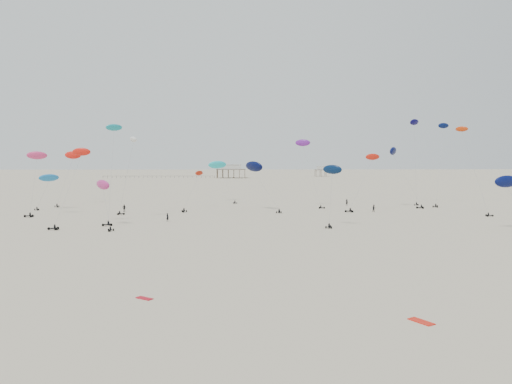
{
  "coord_description": "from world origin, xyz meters",
  "views": [
    {
      "loc": [
        -3.06,
        -11.17,
        13.54
      ],
      "look_at": [
        0.0,
        88.0,
        7.0
      ],
      "focal_mm": 35.0,
      "sensor_mm": 36.0,
      "label": 1
    }
  ],
  "objects_px": {
    "pavilion_small": "(321,172)",
    "rig_0": "(104,190)",
    "pavilion_main": "(231,172)",
    "spectator_0": "(168,221)",
    "rig_9": "(364,176)",
    "rig_4": "(71,161)"
  },
  "relations": [
    {
      "from": "rig_4",
      "to": "spectator_0",
      "type": "bearing_deg",
      "value": 102.21
    },
    {
      "from": "rig_0",
      "to": "rig_4",
      "type": "distance_m",
      "value": 54.63
    },
    {
      "from": "pavilion_small",
      "to": "rig_9",
      "type": "distance_m",
      "value": 264.25
    },
    {
      "from": "pavilion_small",
      "to": "rig_0",
      "type": "relative_size",
      "value": 0.74
    },
    {
      "from": "pavilion_main",
      "to": "spectator_0",
      "type": "bearing_deg",
      "value": -92.04
    },
    {
      "from": "pavilion_small",
      "to": "rig_0",
      "type": "xyz_separation_m",
      "value": [
        -90.81,
        -289.52,
        3.8
      ]
    },
    {
      "from": "rig_0",
      "to": "spectator_0",
      "type": "relative_size",
      "value": 5.73
    },
    {
      "from": "rig_0",
      "to": "pavilion_main",
      "type": "bearing_deg",
      "value": -90.57
    },
    {
      "from": "rig_4",
      "to": "pavilion_main",
      "type": "bearing_deg",
      "value": -128.9
    },
    {
      "from": "pavilion_main",
      "to": "spectator_0",
      "type": "distance_m",
      "value": 252.92
    },
    {
      "from": "rig_0",
      "to": "rig_4",
      "type": "height_order",
      "value": "rig_4"
    },
    {
      "from": "pavilion_small",
      "to": "rig_4",
      "type": "xyz_separation_m",
      "value": [
        -113.81,
        -240.29,
        9.44
      ]
    },
    {
      "from": "pavilion_main",
      "to": "rig_4",
      "type": "height_order",
      "value": "rig_4"
    },
    {
      "from": "rig_9",
      "to": "rig_4",
      "type": "bearing_deg",
      "value": 70.93
    },
    {
      "from": "pavilion_small",
      "to": "rig_0",
      "type": "distance_m",
      "value": 303.45
    },
    {
      "from": "pavilion_main",
      "to": "pavilion_small",
      "type": "xyz_separation_m",
      "value": [
        70.0,
        30.0,
        -0.74
      ]
    },
    {
      "from": "rig_4",
      "to": "spectator_0",
      "type": "distance_m",
      "value": 56.39
    },
    {
      "from": "pavilion_main",
      "to": "spectator_0",
      "type": "xyz_separation_m",
      "value": [
        -9.01,
        -252.73,
        -4.22
      ]
    },
    {
      "from": "pavilion_main",
      "to": "pavilion_small",
      "type": "relative_size",
      "value": 2.33
    },
    {
      "from": "pavilion_small",
      "to": "rig_4",
      "type": "relative_size",
      "value": 0.52
    },
    {
      "from": "pavilion_main",
      "to": "rig_9",
      "type": "xyz_separation_m",
      "value": [
        39.16,
        -232.38,
        5.05
      ]
    },
    {
      "from": "rig_0",
      "to": "rig_9",
      "type": "height_order",
      "value": "rig_9"
    }
  ]
}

